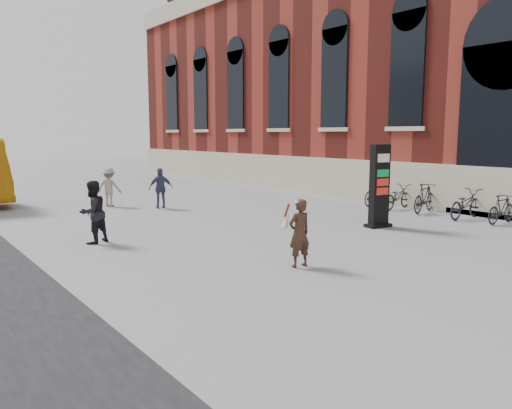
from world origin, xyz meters
TOP-DOWN VIEW (x-y plane):
  - ground at (0.00, 0.00)m, footprint 100.00×100.00m
  - station at (15.48, 6.00)m, footprint 12.15×44.50m
  - info_pylon at (4.88, 1.47)m, footprint 0.89×0.54m
  - woman at (-0.36, -0.60)m, footprint 0.60×0.55m
  - pedestrian_a at (-3.17, 4.55)m, footprint 1.02×0.92m
  - pedestrian_b at (-0.21, 11.18)m, footprint 1.14×1.14m
  - pedestrian_c at (1.20, 9.35)m, footprint 1.01×0.66m
  - bike_3 at (8.60, -0.58)m, footprint 1.62×0.49m
  - bike_4 at (8.60, 0.70)m, footprint 2.00×0.78m
  - bike_5 at (8.60, 2.35)m, footprint 1.92×0.92m
  - bike_6 at (8.60, 3.58)m, footprint 1.89×0.91m
  - bike_7 at (8.60, 4.70)m, footprint 1.73×0.77m

SIDE VIEW (x-z plane):
  - ground at x=0.00m, z-range 0.00..0.00m
  - bike_6 at x=8.60m, z-range 0.00..0.95m
  - bike_3 at x=8.60m, z-range 0.00..0.97m
  - bike_7 at x=8.60m, z-range 0.00..1.00m
  - bike_4 at x=8.60m, z-range 0.00..1.03m
  - bike_5 at x=8.60m, z-range 0.00..1.11m
  - woman at x=-0.36m, z-range 0.02..1.55m
  - pedestrian_b at x=-0.21m, z-range 0.00..1.58m
  - pedestrian_c at x=1.20m, z-range 0.00..1.61m
  - pedestrian_a at x=-3.17m, z-range 0.00..1.70m
  - info_pylon at x=4.88m, z-range 0.00..2.62m
  - station at x=15.48m, z-range -1.49..17.66m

